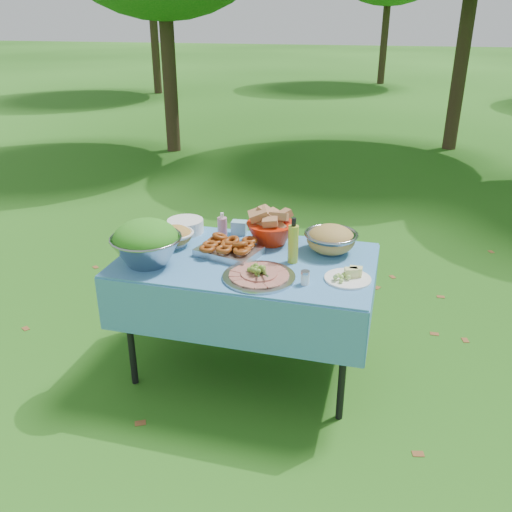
{
  "coord_description": "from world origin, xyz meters",
  "views": [
    {
      "loc": [
        0.78,
        -2.74,
        2.05
      ],
      "look_at": [
        0.06,
        0.0,
        0.78
      ],
      "focal_mm": 38.0,
      "sensor_mm": 36.0,
      "label": 1
    }
  ],
  "objects_px": {
    "plate_stack": "(185,226)",
    "charcuterie_platter": "(259,270)",
    "bread_bowl": "(271,228)",
    "pasta_bowl_steel": "(331,239)",
    "salad_bowl": "(146,242)",
    "picnic_table": "(247,316)",
    "oil_bottle": "(293,240)"
  },
  "relations": [
    {
      "from": "plate_stack",
      "to": "charcuterie_platter",
      "type": "relative_size",
      "value": 0.59
    },
    {
      "from": "bread_bowl",
      "to": "pasta_bowl_steel",
      "type": "height_order",
      "value": "bread_bowl"
    },
    {
      "from": "bread_bowl",
      "to": "pasta_bowl_steel",
      "type": "bearing_deg",
      "value": -7.01
    },
    {
      "from": "salad_bowl",
      "to": "pasta_bowl_steel",
      "type": "relative_size",
      "value": 1.28
    },
    {
      "from": "picnic_table",
      "to": "charcuterie_platter",
      "type": "distance_m",
      "value": 0.5
    },
    {
      "from": "salad_bowl",
      "to": "charcuterie_platter",
      "type": "relative_size",
      "value": 1.01
    },
    {
      "from": "pasta_bowl_steel",
      "to": "oil_bottle",
      "type": "relative_size",
      "value": 1.16
    },
    {
      "from": "charcuterie_platter",
      "to": "pasta_bowl_steel",
      "type": "bearing_deg",
      "value": 54.19
    },
    {
      "from": "bread_bowl",
      "to": "pasta_bowl_steel",
      "type": "relative_size",
      "value": 0.97
    },
    {
      "from": "bread_bowl",
      "to": "picnic_table",
      "type": "bearing_deg",
      "value": -106.47
    },
    {
      "from": "picnic_table",
      "to": "pasta_bowl_steel",
      "type": "distance_m",
      "value": 0.69
    },
    {
      "from": "picnic_table",
      "to": "oil_bottle",
      "type": "relative_size",
      "value": 5.48
    },
    {
      "from": "bread_bowl",
      "to": "charcuterie_platter",
      "type": "distance_m",
      "value": 0.5
    },
    {
      "from": "plate_stack",
      "to": "salad_bowl",
      "type": "bearing_deg",
      "value": -92.99
    },
    {
      "from": "plate_stack",
      "to": "bread_bowl",
      "type": "bearing_deg",
      "value": -3.36
    },
    {
      "from": "picnic_table",
      "to": "bread_bowl",
      "type": "bearing_deg",
      "value": 73.53
    },
    {
      "from": "plate_stack",
      "to": "charcuterie_platter",
      "type": "xyz_separation_m",
      "value": [
        0.63,
        -0.53,
        0.0
      ]
    },
    {
      "from": "oil_bottle",
      "to": "plate_stack",
      "type": "bearing_deg",
      "value": 159.77
    },
    {
      "from": "pasta_bowl_steel",
      "to": "oil_bottle",
      "type": "xyz_separation_m",
      "value": [
        -0.19,
        -0.2,
        0.05
      ]
    },
    {
      "from": "plate_stack",
      "to": "charcuterie_platter",
      "type": "distance_m",
      "value": 0.82
    },
    {
      "from": "salad_bowl",
      "to": "bread_bowl",
      "type": "height_order",
      "value": "salad_bowl"
    },
    {
      "from": "pasta_bowl_steel",
      "to": "charcuterie_platter",
      "type": "distance_m",
      "value": 0.55
    },
    {
      "from": "plate_stack",
      "to": "oil_bottle",
      "type": "xyz_separation_m",
      "value": [
        0.76,
        -0.28,
        0.09
      ]
    },
    {
      "from": "bread_bowl",
      "to": "oil_bottle",
      "type": "bearing_deg",
      "value": -52.72
    },
    {
      "from": "plate_stack",
      "to": "oil_bottle",
      "type": "relative_size",
      "value": 0.87
    },
    {
      "from": "salad_bowl",
      "to": "pasta_bowl_steel",
      "type": "distance_m",
      "value": 1.07
    },
    {
      "from": "picnic_table",
      "to": "charcuterie_platter",
      "type": "height_order",
      "value": "charcuterie_platter"
    },
    {
      "from": "oil_bottle",
      "to": "pasta_bowl_steel",
      "type": "bearing_deg",
      "value": 47.01
    },
    {
      "from": "plate_stack",
      "to": "charcuterie_platter",
      "type": "height_order",
      "value": "charcuterie_platter"
    },
    {
      "from": "picnic_table",
      "to": "pasta_bowl_steel",
      "type": "xyz_separation_m",
      "value": [
        0.46,
        0.22,
        0.46
      ]
    },
    {
      "from": "picnic_table",
      "to": "salad_bowl",
      "type": "distance_m",
      "value": 0.76
    },
    {
      "from": "plate_stack",
      "to": "bread_bowl",
      "type": "distance_m",
      "value": 0.58
    }
  ]
}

